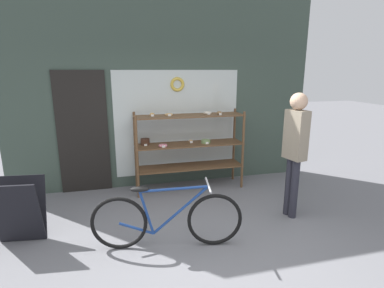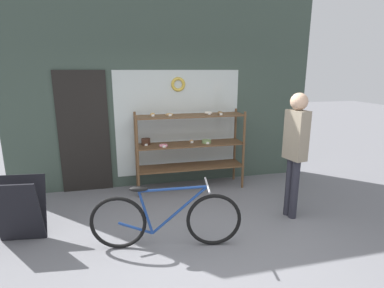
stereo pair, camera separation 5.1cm
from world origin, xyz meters
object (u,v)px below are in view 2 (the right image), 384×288
Objects in this scene: display_case at (188,143)px; sandwich_board at (20,210)px; pedestrian at (295,145)px; bicycle at (166,219)px.

display_case is 2.74m from sandwich_board.
display_case is 1.88m from pedestrian.
pedestrian is at bearing 20.48° from bicycle.
sandwich_board is at bearing -104.25° from pedestrian.
sandwich_board is at bearing -153.44° from display_case.
pedestrian is (1.22, -1.41, 0.23)m from display_case.
bicycle is at bearing -11.95° from sandwich_board.
pedestrian reaches higher than bicycle.
bicycle is at bearing -90.14° from pedestrian.
pedestrian is at bearing -49.30° from display_case.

